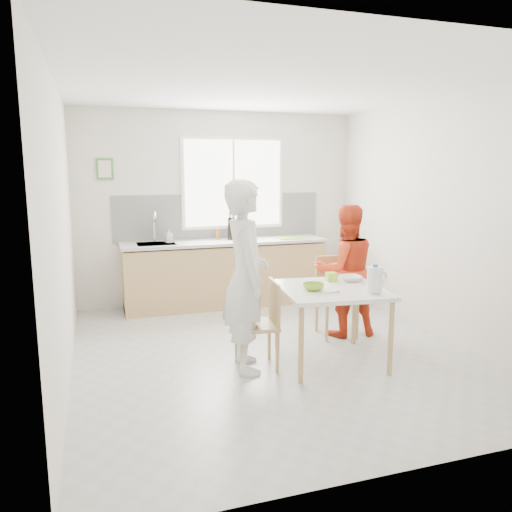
{
  "coord_description": "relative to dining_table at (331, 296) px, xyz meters",
  "views": [
    {
      "loc": [
        -1.72,
        -4.71,
        1.9
      ],
      "look_at": [
        -0.12,
        0.2,
        1.0
      ],
      "focal_mm": 35.0,
      "sensor_mm": 36.0,
      "label": 1
    }
  ],
  "objects": [
    {
      "name": "ground",
      "position": [
        -0.45,
        0.43,
        -0.68
      ],
      "size": [
        4.5,
        4.5,
        0.0
      ],
      "primitive_type": "plane",
      "color": "#B7B7B2",
      "rests_on": "ground"
    },
    {
      "name": "room_shell",
      "position": [
        -0.45,
        0.43,
        0.97
      ],
      "size": [
        4.5,
        4.5,
        4.5
      ],
      "color": "silver",
      "rests_on": "ground"
    },
    {
      "name": "window",
      "position": [
        -0.25,
        2.66,
        1.02
      ],
      "size": [
        1.5,
        0.06,
        1.3
      ],
      "color": "white",
      "rests_on": "room_shell"
    },
    {
      "name": "backsplash",
      "position": [
        -0.45,
        2.67,
        0.55
      ],
      "size": [
        3.0,
        0.02,
        0.65
      ],
      "primitive_type": "cube",
      "color": "white",
      "rests_on": "room_shell"
    },
    {
      "name": "picture_frame",
      "position": [
        -2.0,
        2.66,
        1.22
      ],
      "size": [
        0.22,
        0.03,
        0.28
      ],
      "color": "#45853C",
      "rests_on": "room_shell"
    },
    {
      "name": "kitchen_counter",
      "position": [
        -0.46,
        2.38,
        -0.26
      ],
      "size": [
        2.84,
        0.64,
        1.37
      ],
      "color": "tan",
      "rests_on": "ground"
    },
    {
      "name": "dining_table",
      "position": [
        0.0,
        0.0,
        0.0
      ],
      "size": [
        1.09,
        1.09,
        0.76
      ],
      "rotation": [
        0.0,
        0.0,
        -0.11
      ],
      "color": "white",
      "rests_on": "ground"
    },
    {
      "name": "chair_left",
      "position": [
        -0.68,
        0.08,
        -0.21
      ],
      "size": [
        0.43,
        0.43,
        0.85
      ],
      "rotation": [
        0.0,
        0.0,
        -1.68
      ],
      "color": "tan",
      "rests_on": "ground"
    },
    {
      "name": "chair_far",
      "position": [
        0.44,
        0.77,
        -0.18
      ],
      "size": [
        0.46,
        0.46,
        0.9
      ],
      "rotation": [
        0.0,
        0.0,
        -0.11
      ],
      "color": "tan",
      "rests_on": "ground"
    },
    {
      "name": "person_white",
      "position": [
        -0.85,
        0.1,
        0.23
      ],
      "size": [
        0.5,
        0.7,
        1.81
      ],
      "primitive_type": "imported",
      "rotation": [
        0.0,
        0.0,
        1.46
      ],
      "color": "white",
      "rests_on": "ground"
    },
    {
      "name": "person_red",
      "position": [
        0.53,
        0.71,
        0.08
      ],
      "size": [
        0.79,
        0.65,
        1.51
      ],
      "primitive_type": "imported",
      "rotation": [
        0.0,
        0.0,
        3.03
      ],
      "color": "red",
      "rests_on": "ground"
    },
    {
      "name": "bowl_green",
      "position": [
        -0.2,
        -0.03,
        0.11
      ],
      "size": [
        0.23,
        0.23,
        0.06
      ],
      "primitive_type": "imported",
      "rotation": [
        0.0,
        0.0,
        -0.11
      ],
      "color": "#7EB92A",
      "rests_on": "dining_table"
    },
    {
      "name": "bowl_white",
      "position": [
        0.33,
        0.21,
        0.11
      ],
      "size": [
        0.25,
        0.25,
        0.05
      ],
      "primitive_type": "imported",
      "rotation": [
        0.0,
        0.0,
        -0.11
      ],
      "color": "white",
      "rests_on": "dining_table"
    },
    {
      "name": "milk_jug",
      "position": [
        0.29,
        -0.31,
        0.22
      ],
      "size": [
        0.2,
        0.14,
        0.26
      ],
      "rotation": [
        0.0,
        0.0,
        -0.11
      ],
      "color": "white",
      "rests_on": "dining_table"
    },
    {
      "name": "green_box",
      "position": [
        0.13,
        0.27,
        0.12
      ],
      "size": [
        0.11,
        0.11,
        0.09
      ],
      "primitive_type": "cube",
      "rotation": [
        0.0,
        0.0,
        -0.11
      ],
      "color": "#9DCF2F",
      "rests_on": "dining_table"
    },
    {
      "name": "spoon",
      "position": [
        -0.1,
        -0.21,
        0.09
      ],
      "size": [
        0.16,
        0.05,
        0.01
      ],
      "primitive_type": "cylinder",
      "rotation": [
        0.0,
        1.57,
        0.24
      ],
      "color": "#A5A5AA",
      "rests_on": "dining_table"
    },
    {
      "name": "cutting_board",
      "position": [
        0.48,
        2.28,
        0.25
      ],
      "size": [
        0.37,
        0.28,
        0.01
      ],
      "primitive_type": "cube",
      "rotation": [
        0.0,
        0.0,
        -0.07
      ],
      "color": "#73C02C",
      "rests_on": "kitchen_counter"
    },
    {
      "name": "wine_bottle_a",
      "position": [
        -0.37,
        2.41,
        0.4
      ],
      "size": [
        0.07,
        0.07,
        0.32
      ],
      "primitive_type": "cylinder",
      "color": "black",
      "rests_on": "kitchen_counter"
    },
    {
      "name": "wine_bottle_b",
      "position": [
        -0.29,
        2.56,
        0.39
      ],
      "size": [
        0.07,
        0.07,
        0.3
      ],
      "primitive_type": "cylinder",
      "color": "black",
      "rests_on": "kitchen_counter"
    },
    {
      "name": "jar_amber",
      "position": [
        -0.52,
        2.5,
        0.32
      ],
      "size": [
        0.06,
        0.06,
        0.16
      ],
      "primitive_type": "cylinder",
      "color": "brown",
      "rests_on": "kitchen_counter"
    },
    {
      "name": "soap_bottle",
      "position": [
        -1.22,
        2.42,
        0.34
      ],
      "size": [
        0.1,
        0.11,
        0.19
      ],
      "primitive_type": "imported",
      "rotation": [
        0.0,
        0.0,
        0.25
      ],
      "color": "#999999",
      "rests_on": "kitchen_counter"
    }
  ]
}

